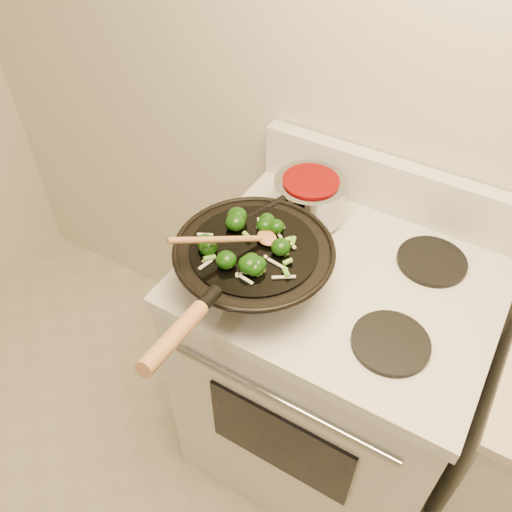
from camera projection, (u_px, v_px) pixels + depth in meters
The scene contains 5 objects.
stove at pixel (328, 370), 1.71m from camera, with size 0.78×0.67×1.08m.
wok at pixel (253, 264), 1.30m from camera, with size 0.39×0.64×0.24m.
stirfry at pixel (244, 243), 1.25m from camera, with size 0.27×0.23×0.04m.
wooden_spoon at pixel (240, 239), 1.24m from camera, with size 0.18×0.23×0.10m.
saucepan at pixel (309, 197), 1.49m from camera, with size 0.20×0.31×0.12m.
Camera 1 is at (0.17, 0.24, 1.94)m, focal length 38.00 mm.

